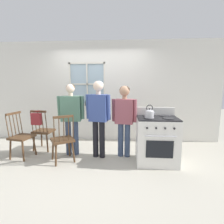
# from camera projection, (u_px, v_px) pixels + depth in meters

# --- Properties ---
(ground_plane) EXTENTS (16.00, 16.00, 0.00)m
(ground_plane) POSITION_uv_depth(u_px,v_px,m) (92.00, 160.00, 3.64)
(ground_plane) COLOR #B2AD9E
(wall_back) EXTENTS (6.40, 0.16, 2.70)m
(wall_back) POSITION_uv_depth(u_px,v_px,m) (102.00, 92.00, 4.80)
(wall_back) COLOR silver
(wall_back) RESTS_ON ground_plane
(chair_by_window) EXTENTS (0.46, 0.44, 0.98)m
(chair_by_window) POSITION_uv_depth(u_px,v_px,m) (43.00, 131.00, 4.16)
(chair_by_window) COLOR #4C331E
(chair_by_window) RESTS_ON ground_plane
(chair_near_wall) EXTENTS (0.57, 0.56, 0.98)m
(chair_near_wall) POSITION_uv_depth(u_px,v_px,m) (63.00, 140.00, 3.51)
(chair_near_wall) COLOR #4C331E
(chair_near_wall) RESTS_ON ground_plane
(chair_center_cluster) EXTENTS (0.47, 0.49, 0.98)m
(chair_center_cluster) POSITION_uv_depth(u_px,v_px,m) (21.00, 137.00, 3.72)
(chair_center_cluster) COLOR #4C331E
(chair_center_cluster) RESTS_ON ground_plane
(person_elderly_left) EXTENTS (0.58, 0.25, 1.56)m
(person_elderly_left) POSITION_uv_depth(u_px,v_px,m) (71.00, 113.00, 3.80)
(person_elderly_left) COLOR #384766
(person_elderly_left) RESTS_ON ground_plane
(person_teen_center) EXTENTS (0.54, 0.27, 1.63)m
(person_teen_center) POSITION_uv_depth(u_px,v_px,m) (98.00, 112.00, 3.64)
(person_teen_center) COLOR black
(person_teen_center) RESTS_ON ground_plane
(person_adult_right) EXTENTS (0.54, 0.26, 1.53)m
(person_adult_right) POSITION_uv_depth(u_px,v_px,m) (124.00, 114.00, 3.69)
(person_adult_right) COLOR #384766
(person_adult_right) RESTS_ON ground_plane
(stove) EXTENTS (0.79, 0.68, 1.08)m
(stove) POSITION_uv_depth(u_px,v_px,m) (157.00, 140.00, 3.46)
(stove) COLOR white
(stove) RESTS_ON ground_plane
(kettle) EXTENTS (0.21, 0.17, 0.25)m
(kettle) POSITION_uv_depth(u_px,v_px,m) (149.00, 113.00, 3.26)
(kettle) COLOR #B7B7BC
(kettle) RESTS_ON stove
(potted_plant) EXTENTS (0.17, 0.17, 0.31)m
(potted_plant) POSITION_uv_depth(u_px,v_px,m) (88.00, 102.00, 4.78)
(potted_plant) COLOR #42474C
(potted_plant) RESTS_ON wall_back
(handbag) EXTENTS (0.23, 0.20, 0.31)m
(handbag) POSITION_uv_depth(u_px,v_px,m) (36.00, 119.00, 3.87)
(handbag) COLOR maroon
(handbag) RESTS_ON chair_by_window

